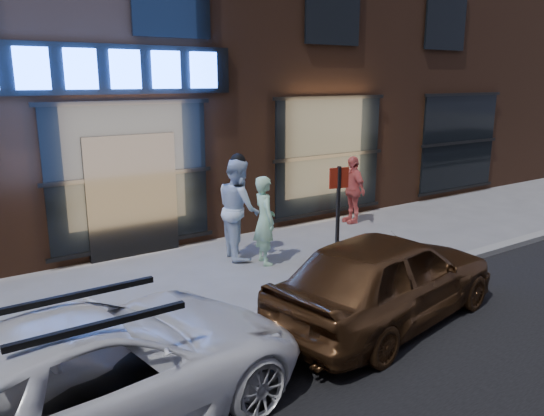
{
  "coord_description": "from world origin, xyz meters",
  "views": [
    {
      "loc": [
        -3.4,
        -5.97,
        3.42
      ],
      "look_at": [
        1.72,
        1.6,
        1.2
      ],
      "focal_mm": 35.0,
      "sensor_mm": 36.0,
      "label": 1
    }
  ],
  "objects": [
    {
      "name": "gold_sedan",
      "position": [
        1.92,
        -1.01,
        0.68
      ],
      "size": [
        4.22,
        2.28,
        1.36
      ],
      "primitive_type": "imported",
      "rotation": [
        0.0,
        0.0,
        1.74
      ],
      "color": "brown",
      "rests_on": "ground"
    },
    {
      "name": "passerby",
      "position": [
        5.28,
        3.38,
        0.82
      ],
      "size": [
        0.55,
        1.01,
        1.63
      ],
      "primitive_type": "imported",
      "rotation": [
        0.0,
        0.0,
        -1.73
      ],
      "color": "#E4655E",
      "rests_on": "ground"
    },
    {
      "name": "building_east",
      "position": [
        22.0,
        9.0,
        6.0
      ],
      "size": [
        14.0,
        10.0,
        12.0
      ],
      "primitive_type": "cube",
      "color": "#47382D",
      "rests_on": "ground"
    },
    {
      "name": "man_bowtie",
      "position": [
        1.87,
        2.07,
        0.85
      ],
      "size": [
        0.52,
        0.69,
        1.69
      ],
      "primitive_type": "imported",
      "rotation": [
        0.0,
        0.0,
        1.36
      ],
      "color": "#B1E9BA",
      "rests_on": "ground"
    },
    {
      "name": "sign_post",
      "position": [
        2.13,
        0.31,
        1.26
      ],
      "size": [
        0.33,
        0.1,
        2.08
      ],
      "rotation": [
        0.0,
        0.0,
        -0.23
      ],
      "color": "#262628",
      "rests_on": "ground"
    },
    {
      "name": "ground",
      "position": [
        0.0,
        0.0,
        0.0
      ],
      "size": [
        90.0,
        90.0,
        0.0
      ],
      "primitive_type": "plane",
      "color": "slate",
      "rests_on": "ground"
    },
    {
      "name": "storefront_building",
      "position": [
        -0.0,
        7.99,
        5.15
      ],
      "size": [
        30.2,
        8.28,
        10.3
      ],
      "color": "#54301E",
      "rests_on": "ground"
    },
    {
      "name": "man_cap",
      "position": [
        1.66,
        2.67,
        0.98
      ],
      "size": [
        0.95,
        1.1,
        1.97
      ],
      "primitive_type": "imported",
      "rotation": [
        0.0,
        0.0,
        1.33
      ],
      "color": "white",
      "rests_on": "ground"
    },
    {
      "name": "white_suv",
      "position": [
        -2.24,
        -1.14,
        0.63
      ],
      "size": [
        4.78,
        2.75,
        1.26
      ],
      "primitive_type": "imported",
      "rotation": [
        0.0,
        0.0,
        1.72
      ],
      "color": "white",
      "rests_on": "ground"
    },
    {
      "name": "curb",
      "position": [
        0.0,
        0.0,
        0.06
      ],
      "size": [
        60.0,
        0.25,
        0.12
      ],
      "primitive_type": "cube",
      "color": "gray",
      "rests_on": "ground"
    }
  ]
}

